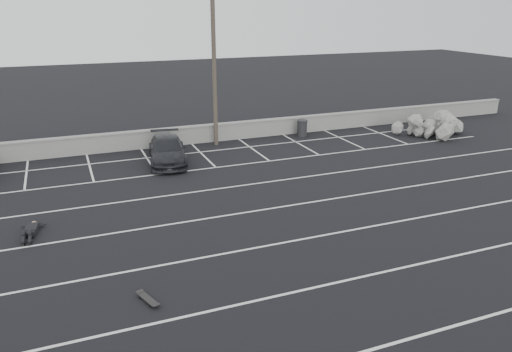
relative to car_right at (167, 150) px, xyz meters
name	(u,v)px	position (x,y,z in m)	size (l,w,h in m)	color
ground	(266,246)	(1.09, -10.80, -0.66)	(120.00, 120.00, 0.00)	black
seawall	(174,136)	(1.09, 3.20, -0.11)	(50.00, 0.45, 1.06)	gray
stall_lines	(224,202)	(1.01, -6.40, -0.66)	(36.00, 20.05, 0.01)	silver
car_right	(167,150)	(0.00, 0.00, 0.00)	(1.85, 4.56, 1.32)	black
utility_pole	(214,64)	(3.43, 2.40, 4.03)	(1.24, 0.25, 9.26)	#4C4238
trash_bin	(302,128)	(9.06, 2.28, -0.14)	(0.89, 0.89, 1.03)	black
riprap_pile	(438,126)	(17.52, -0.36, -0.18)	(4.80, 3.81, 1.18)	gray
person	(31,226)	(-6.47, -6.58, -0.44)	(1.21, 2.36, 0.45)	black
skateboard	(148,299)	(-3.32, -12.71, -0.58)	(0.49, 0.87, 0.10)	black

